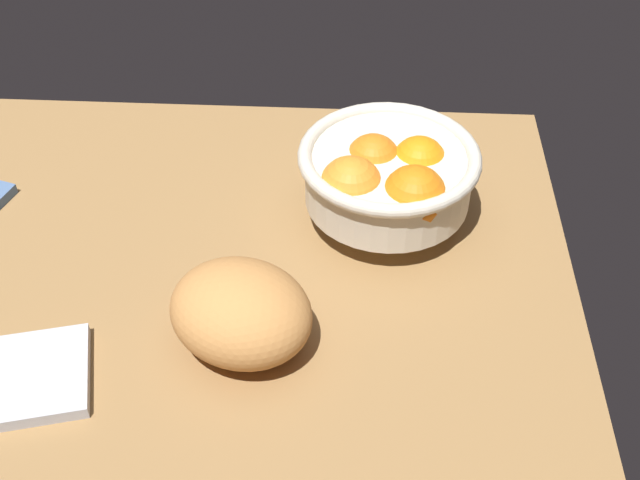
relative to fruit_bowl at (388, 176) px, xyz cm
name	(u,v)px	position (x,y,z in cm)	size (l,w,h in cm)	color
ground_plane	(203,269)	(-20.25, -7.51, -8.03)	(81.30, 61.05, 3.00)	olive
fruit_bowl	(388,176)	(0.00, 0.00, 0.00)	(20.20, 20.20, 10.92)	silver
bread_loaf	(241,312)	(-14.13, -18.95, -2.30)	(14.33, 12.31, 8.45)	#CA8847
napkin_spare	(12,380)	(-35.20, -25.53, -5.84)	(14.20, 10.53, 1.37)	silver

